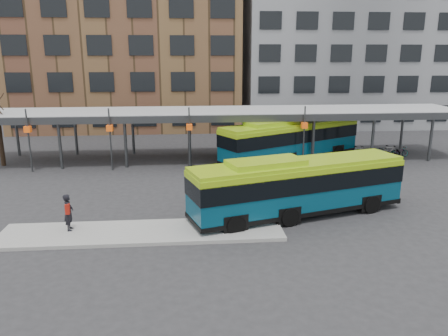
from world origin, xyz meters
TOP-DOWN VIEW (x-y plane):
  - ground at (0.00, 0.00)m, footprint 120.00×120.00m
  - boarding_island at (-5.50, -3.00)m, footprint 14.00×3.00m
  - canopy at (-0.06, 12.87)m, footprint 40.00×6.53m
  - tree at (-18.00, 12.00)m, footprint 1.64×1.64m
  - building_brick at (-10.00, 32.00)m, footprint 26.00×14.00m
  - building_grey at (16.00, 32.00)m, footprint 24.00×14.00m
  - bus_front at (2.79, -1.09)m, footprint 12.44×6.05m
  - bus_rear at (5.37, 11.46)m, footprint 12.66×8.60m
  - pedestrian at (-9.13, -2.57)m, footprint 0.50×0.72m
  - bike_rack at (13.14, 11.97)m, footprint 5.98×1.23m

SIDE VIEW (x-z plane):
  - ground at x=0.00m, z-range 0.00..0.00m
  - boarding_island at x=-5.50m, z-range 0.00..0.18m
  - bike_rack at x=13.14m, z-range -0.05..1.00m
  - pedestrian at x=-9.13m, z-range 0.19..2.06m
  - bus_front at x=2.79m, z-range 0.07..3.44m
  - bus_rear at x=5.37m, z-range 0.07..3.64m
  - tree at x=-18.00m, z-range -0.36..5.23m
  - canopy at x=-0.06m, z-range 1.51..6.31m
  - building_grey at x=16.00m, z-range 0.00..20.00m
  - building_brick at x=-10.00m, z-range 0.00..22.00m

